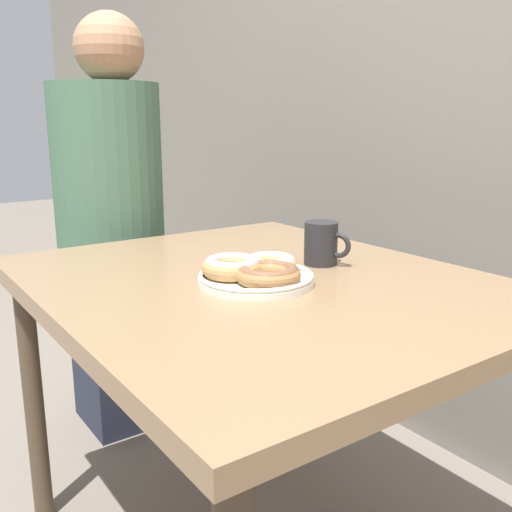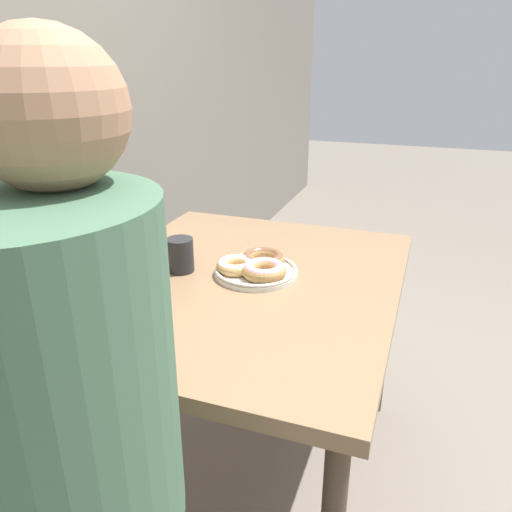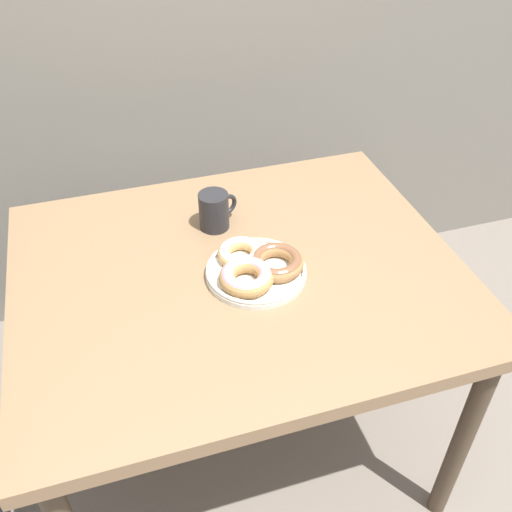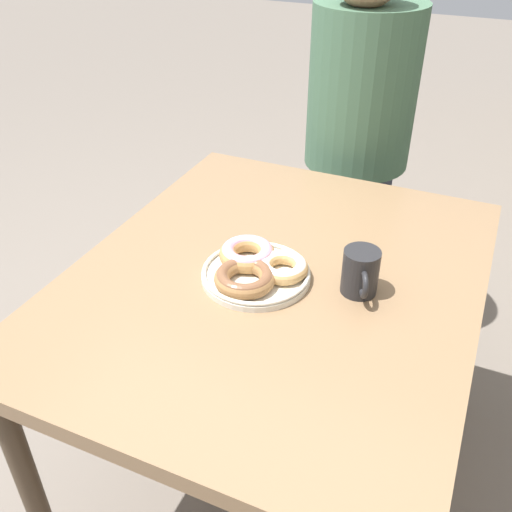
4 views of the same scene
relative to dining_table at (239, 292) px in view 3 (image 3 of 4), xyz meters
The scene contains 3 objects.
dining_table is the anchor object (origin of this frame).
donut_plate 0.11m from the dining_table, 46.09° to the right, with size 0.26×0.26×0.06m.
coffee_mug 0.23m from the dining_table, 93.05° to the left, with size 0.11×0.08×0.10m.
Camera 3 is at (-0.27, -0.71, 1.64)m, focal length 40.00 mm.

